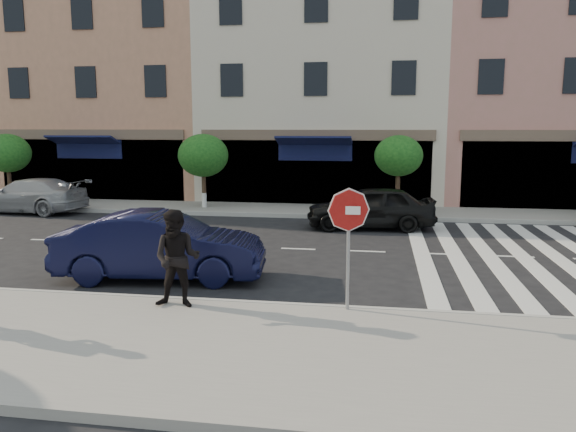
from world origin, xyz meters
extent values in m
plane|color=black|center=(0.00, 0.00, 0.00)|extent=(120.00, 120.00, 0.00)
cube|color=gray|center=(0.00, -3.75, 0.07)|extent=(60.00, 4.50, 0.15)
cube|color=gray|center=(0.00, 11.00, 0.07)|extent=(60.00, 3.00, 0.15)
cube|color=tan|center=(-11.00, 17.00, 7.00)|extent=(10.00, 9.00, 14.00)
cube|color=beige|center=(-0.50, 17.00, 5.50)|extent=(11.00, 9.00, 11.00)
cylinder|color=#473323|center=(-14.00, 10.80, 0.98)|extent=(0.18, 0.18, 1.65)
cylinder|color=silver|center=(-14.00, 10.80, 0.45)|extent=(0.20, 0.20, 0.60)
ellipsoid|color=#134414|center=(-14.00, 10.80, 2.35)|extent=(2.00, 2.00, 1.70)
cylinder|color=#473323|center=(-5.00, 10.80, 0.95)|extent=(0.18, 0.18, 1.60)
cylinder|color=silver|center=(-5.00, 10.80, 0.45)|extent=(0.20, 0.20, 0.60)
ellipsoid|color=#134414|center=(-5.00, 10.80, 2.32)|extent=(2.10, 2.10, 1.79)
cylinder|color=#473323|center=(3.00, 10.80, 1.00)|extent=(0.18, 0.18, 1.71)
cylinder|color=silver|center=(3.00, 10.80, 0.45)|extent=(0.20, 0.20, 0.60)
ellipsoid|color=#134414|center=(3.00, 10.80, 2.38)|extent=(1.90, 1.90, 1.62)
cylinder|color=gray|center=(1.74, -1.65, 1.18)|extent=(0.07, 0.07, 2.07)
cylinder|color=white|center=(1.74, -1.66, 2.03)|extent=(0.81, 0.02, 0.81)
cylinder|color=#9E1411|center=(1.74, -1.68, 2.03)|extent=(0.75, 0.04, 0.75)
cube|color=white|center=(1.74, -1.71, 2.03)|extent=(0.42, 0.03, 0.15)
imported|color=black|center=(-1.43, -2.00, 1.08)|extent=(0.94, 0.76, 1.86)
imported|color=black|center=(-2.69, 0.30, 0.78)|extent=(4.92, 2.22, 1.57)
imported|color=#95969A|center=(-11.94, 9.10, 0.71)|extent=(5.06, 2.47, 1.42)
imported|color=black|center=(2.00, 7.67, 0.75)|extent=(4.54, 2.14, 1.50)
camera|label=1|loc=(2.27, -11.78, 3.54)|focal=35.00mm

